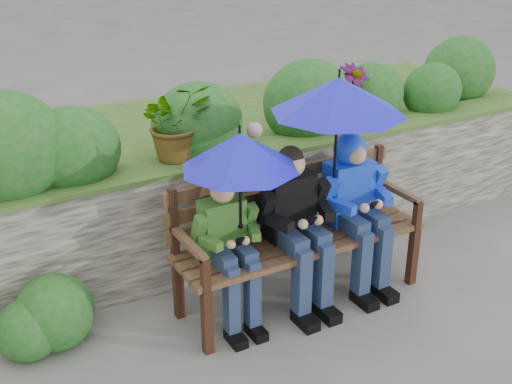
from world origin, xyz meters
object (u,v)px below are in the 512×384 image
park_bench (295,227)px  boy_right (355,199)px  boy_left (229,243)px  umbrella_right (338,96)px  umbrella_left (240,151)px  boy_middle (297,220)px

park_bench → boy_right: bearing=-10.7°
park_bench → boy_left: size_ratio=1.71×
umbrella_right → boy_right: bearing=-3.4°
boy_left → umbrella_right: size_ratio=1.12×
umbrella_left → umbrella_right: size_ratio=0.80×
boy_left → umbrella_left: (0.10, 0.01, 0.68)m
park_bench → boy_left: bearing=-171.4°
boy_left → umbrella_right: bearing=0.9°
boy_right → umbrella_right: bearing=176.6°
umbrella_right → park_bench: bearing=164.2°
park_bench → umbrella_right: 1.08m
boy_right → umbrella_right: (-0.21, 0.01, 0.87)m
park_bench → boy_left: (-0.64, -0.10, 0.07)m
park_bench → boy_middle: 0.17m
park_bench → umbrella_left: umbrella_left is taller
boy_right → umbrella_left: (-1.03, 0.01, 0.58)m
umbrella_left → boy_middle: bearing=-2.7°
boy_middle → umbrella_right: bearing=4.3°
boy_right → umbrella_left: bearing=179.6°
boy_right → boy_left: bearing=-179.9°
boy_middle → boy_right: size_ratio=1.00×
park_bench → boy_middle: bearing=-120.3°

